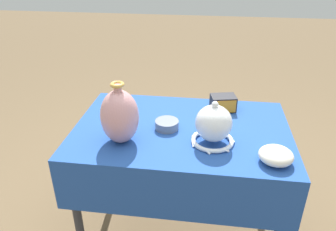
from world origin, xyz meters
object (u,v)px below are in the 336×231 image
object	(u,v)px
vase_tall_bulbous	(120,116)
pot_squat_slate	(167,125)
bowl_shallow_ivory	(276,155)
mosaic_tile_box	(223,103)
vase_dome_bell	(213,126)

from	to	relation	value
vase_tall_bulbous	pot_squat_slate	size ratio (longest dim) A/B	2.49
bowl_shallow_ivory	mosaic_tile_box	bearing A→B (deg)	114.68
vase_dome_bell	bowl_shallow_ivory	bearing A→B (deg)	-24.41
vase_tall_bulbous	mosaic_tile_box	bearing A→B (deg)	39.38
vase_tall_bulbous	mosaic_tile_box	distance (m)	0.65
bowl_shallow_ivory	vase_dome_bell	bearing A→B (deg)	155.59
vase_dome_bell	bowl_shallow_ivory	world-z (taller)	vase_dome_bell
bowl_shallow_ivory	pot_squat_slate	size ratio (longest dim) A/B	1.24
vase_tall_bulbous	pot_squat_slate	xyz separation A→B (m)	(0.20, 0.15, -0.11)
mosaic_tile_box	pot_squat_slate	size ratio (longest dim) A/B	1.28
vase_dome_bell	mosaic_tile_box	distance (m)	0.37
vase_tall_bulbous	mosaic_tile_box	size ratio (longest dim) A/B	1.94
vase_dome_bell	mosaic_tile_box	world-z (taller)	vase_dome_bell
pot_squat_slate	vase_dome_bell	bearing A→B (deg)	-23.80
mosaic_tile_box	bowl_shallow_ivory	xyz separation A→B (m)	(0.22, -0.49, -0.01)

